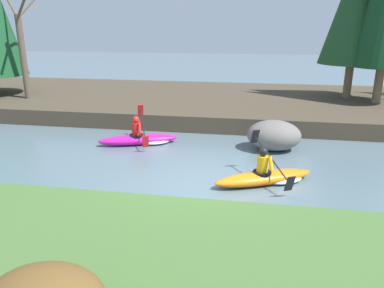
% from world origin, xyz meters
% --- Properties ---
extents(ground_plane, '(90.00, 90.00, 0.00)m').
position_xyz_m(ground_plane, '(0.00, 0.00, 0.00)').
color(ground_plane, slate).
extents(riverbank_far, '(44.00, 8.95, 0.64)m').
position_xyz_m(riverbank_far, '(0.00, 9.46, 0.32)').
color(riverbank_far, '#473D2D').
rests_on(riverbank_far, ground).
extents(conifer_tree_mid_left, '(2.96, 2.96, 7.01)m').
position_xyz_m(conifer_tree_mid_left, '(5.37, 10.06, 4.92)').
color(conifer_tree_mid_left, '#7A664C').
rests_on(conifer_tree_mid_left, riverbank_far).
extents(bare_tree_mid_upstream, '(2.78, 2.74, 4.96)m').
position_xyz_m(bare_tree_mid_upstream, '(-9.39, 7.41, 2.98)').
color(bare_tree_mid_upstream, brown).
rests_on(bare_tree_mid_upstream, riverbank_far).
extents(kayaker_lead, '(2.68, 1.93, 1.20)m').
position_xyz_m(kayaker_lead, '(1.58, 0.70, 0.20)').
color(kayaker_lead, orange).
rests_on(kayaker_lead, ground).
extents(kayaker_middle, '(2.73, 1.99, 1.20)m').
position_xyz_m(kayaker_middle, '(-2.65, 3.36, 0.20)').
color(kayaker_middle, '#C61999').
rests_on(kayaker_middle, ground).
extents(boulder_midstream, '(1.75, 1.37, 0.99)m').
position_xyz_m(boulder_midstream, '(1.81, 3.53, 0.49)').
color(boulder_midstream, slate).
rests_on(boulder_midstream, ground).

